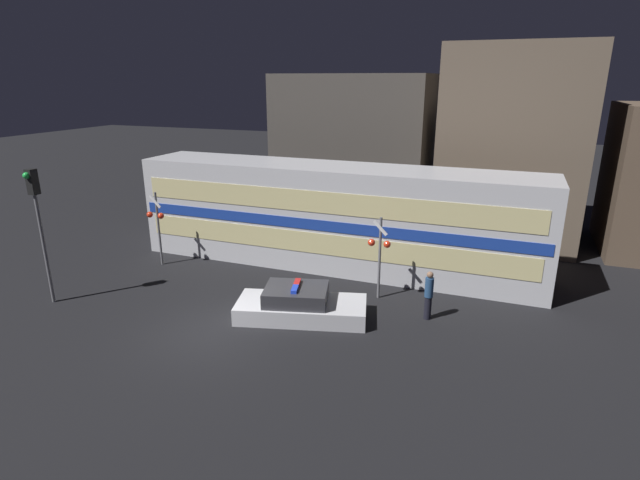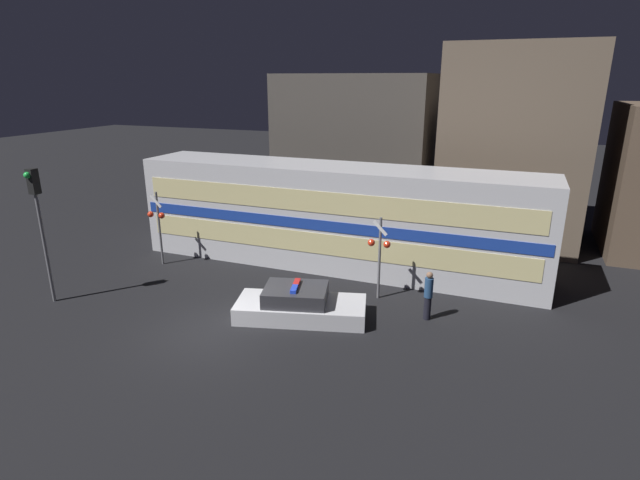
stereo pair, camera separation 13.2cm
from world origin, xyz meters
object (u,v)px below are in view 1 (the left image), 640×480
traffic_light_corner (37,209)px  pedestrian (429,295)px  train (335,217)px  police_car (300,305)px  crossing_signal_near (379,250)px

traffic_light_corner → pedestrian: bearing=15.5°
train → traffic_light_corner: traffic_light_corner is taller
pedestrian → police_car: bearing=-160.2°
train → crossing_signal_near: 4.03m
traffic_light_corner → police_car: bearing=13.4°
police_car → train: bearing=81.6°
crossing_signal_near → traffic_light_corner: bearing=-157.4°
train → pedestrian: train is taller
pedestrian → traffic_light_corner: size_ratio=0.35×
crossing_signal_near → traffic_light_corner: size_ratio=0.63×
train → traffic_light_corner: 11.56m
train → traffic_light_corner: bearing=-138.3°
pedestrian → traffic_light_corner: (-13.43, -3.72, 2.70)m
pedestrian → train: bearing=141.1°
police_car → pedestrian: pedestrian is taller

